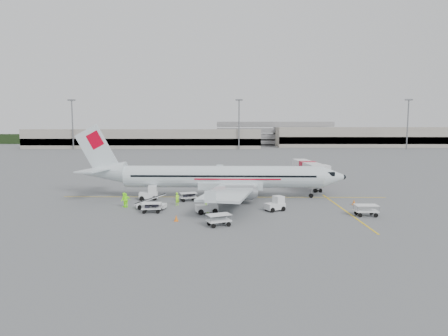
{
  "coord_description": "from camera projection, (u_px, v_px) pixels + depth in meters",
  "views": [
    {
      "loc": [
        0.77,
        -50.43,
        9.35
      ],
      "look_at": [
        0.0,
        2.0,
        3.8
      ],
      "focal_mm": 30.0,
      "sensor_mm": 36.0,
      "label": 1
    }
  ],
  "objects": [
    {
      "name": "cone_stbd",
      "position": [
        176.0,
        218.0,
        37.85
      ],
      "size": [
        0.4,
        0.4,
        0.66
      ],
      "primitive_type": "cone",
      "color": "orange",
      "rests_on": "ground"
    },
    {
      "name": "cone_port",
      "position": [
        226.0,
        179.0,
        67.18
      ],
      "size": [
        0.39,
        0.39,
        0.64
      ],
      "primitive_type": "cone",
      "color": "orange",
      "rests_on": "ground"
    },
    {
      "name": "crew_d",
      "position": [
        126.0,
        200.0,
        44.42
      ],
      "size": [
        1.08,
        0.8,
        1.7
      ],
      "primitive_type": "imported",
      "rotation": [
        0.0,
        0.0,
        3.58
      ],
      "color": "#95FF1B",
      "rests_on": "ground"
    },
    {
      "name": "terminal_west",
      "position": [
        145.0,
        139.0,
        180.52
      ],
      "size": [
        110.0,
        22.0,
        9.0
      ],
      "primitive_type": null,
      "color": "gray",
      "rests_on": "ground"
    },
    {
      "name": "tug_aft",
      "position": [
        148.0,
        193.0,
        49.2
      ],
      "size": [
        2.56,
        1.68,
        1.85
      ],
      "primitive_type": null,
      "rotation": [
        0.0,
        0.0,
        0.13
      ],
      "color": "silver",
      "rests_on": "ground"
    },
    {
      "name": "crew_a",
      "position": [
        177.0,
        199.0,
        45.62
      ],
      "size": [
        0.67,
        0.69,
        1.59
      ],
      "primitive_type": "imported",
      "rotation": [
        0.0,
        0.0,
        0.84
      ],
      "color": "#95FF1B",
      "rests_on": "ground"
    },
    {
      "name": "stripe_cross",
      "position": [
        344.0,
        210.0,
        42.98
      ],
      "size": [
        0.2,
        20.0,
        0.01
      ],
      "primitive_type": "cube",
      "color": "yellow",
      "rests_on": "ground"
    },
    {
      "name": "ground",
      "position": [
        224.0,
        197.0,
        51.14
      ],
      "size": [
        360.0,
        360.0,
        0.0
      ],
      "primitive_type": "plane",
      "color": "#56595B"
    },
    {
      "name": "belt_loader",
      "position": [
        152.0,
        199.0,
        43.45
      ],
      "size": [
        4.55,
        2.28,
        2.36
      ],
      "primitive_type": null,
      "rotation": [
        0.0,
        0.0,
        -0.15
      ],
      "color": "silver",
      "rests_on": "ground"
    },
    {
      "name": "cone_nose",
      "position": [
        354.0,
        202.0,
        45.97
      ],
      "size": [
        0.43,
        0.43,
        0.7
      ],
      "primitive_type": "cone",
      "color": "orange",
      "rests_on": "ground"
    },
    {
      "name": "parking_garage",
      "position": [
        273.0,
        133.0,
        209.13
      ],
      "size": [
        62.0,
        24.0,
        14.0
      ],
      "primitive_type": null,
      "color": "slate",
      "rests_on": "ground"
    },
    {
      "name": "crew_c",
      "position": [
        208.0,
        205.0,
        41.48
      ],
      "size": [
        1.23,
        1.32,
        1.79
      ],
      "primitive_type": "imported",
      "rotation": [
        0.0,
        0.0,
        2.22
      ],
      "color": "#95FF1B",
      "rests_on": "ground"
    },
    {
      "name": "mast_center",
      "position": [
        239.0,
        125.0,
        167.24
      ],
      "size": [
        3.2,
        1.2,
        22.0
      ],
      "primitive_type": null,
      "color": "slate",
      "rests_on": "ground"
    },
    {
      "name": "tug_fore",
      "position": [
        275.0,
        204.0,
        42.58
      ],
      "size": [
        2.49,
        2.11,
        1.67
      ],
      "primitive_type": null,
      "rotation": [
        0.0,
        0.0,
        0.49
      ],
      "color": "silver",
      "rests_on": "ground"
    },
    {
      "name": "crew_b",
      "position": [
        124.0,
        200.0,
        44.31
      ],
      "size": [
        1.09,
        1.09,
        1.79
      ],
      "primitive_type": "imported",
      "rotation": [
        0.0,
        0.0,
        -0.8
      ],
      "color": "#95FF1B",
      "rests_on": "ground"
    },
    {
      "name": "cart_empty_a",
      "position": [
        219.0,
        220.0,
        35.96
      ],
      "size": [
        2.59,
        2.14,
        1.17
      ],
      "primitive_type": null,
      "rotation": [
        0.0,
        0.0,
        0.43
      ],
      "color": "silver",
      "rests_on": "ground"
    },
    {
      "name": "stripe_lead",
      "position": [
        224.0,
        197.0,
        51.14
      ],
      "size": [
        44.0,
        0.2,
        0.01
      ],
      "primitive_type": "cube",
      "color": "yellow",
      "rests_on": "ground"
    },
    {
      "name": "cart_loaded_a",
      "position": [
        152.0,
        208.0,
        41.66
      ],
      "size": [
        2.23,
        1.43,
        1.12
      ],
      "primitive_type": null,
      "rotation": [
        0.0,
        0.0,
        0.08
      ],
      "color": "silver",
      "rests_on": "ground"
    },
    {
      "name": "aircraft",
      "position": [
        223.0,
        162.0,
        50.39
      ],
      "size": [
        35.46,
        27.92,
        9.7
      ],
      "primitive_type": null,
      "rotation": [
        0.0,
        0.0,
        -0.01
      ],
      "color": "silver",
      "rests_on": "ground"
    },
    {
      "name": "mast_east",
      "position": [
        408.0,
        125.0,
        166.14
      ],
      "size": [
        3.2,
        1.2,
        22.0
      ],
      "primitive_type": null,
      "color": "slate",
      "rests_on": "ground"
    },
    {
      "name": "treeline",
      "position": [
        228.0,
        139.0,
        224.83
      ],
      "size": [
        300.0,
        3.0,
        6.0
      ],
      "primitive_type": null,
      "color": "black",
      "rests_on": "ground"
    },
    {
      "name": "jet_bridge",
      "position": [
        307.0,
        174.0,
        60.23
      ],
      "size": [
        4.01,
        15.77,
        4.1
      ],
      "primitive_type": null,
      "rotation": [
        0.0,
        0.0,
        0.07
      ],
      "color": "silver",
      "rests_on": "ground"
    },
    {
      "name": "cart_loaded_b",
      "position": [
        188.0,
        197.0,
        48.3
      ],
      "size": [
        2.43,
        1.88,
        1.12
      ],
      "primitive_type": null,
      "rotation": [
        0.0,
        0.0,
        0.32
      ],
      "color": "silver",
      "rests_on": "ground"
    },
    {
      "name": "terminal_east",
      "position": [
        363.0,
        137.0,
        193.77
      ],
      "size": [
        90.0,
        26.0,
        10.0
      ],
      "primitive_type": null,
      "color": "gray",
      "rests_on": "ground"
    },
    {
      "name": "cart_empty_b",
      "position": [
        366.0,
        210.0,
        40.06
      ],
      "size": [
        2.38,
        1.41,
        1.24
      ],
      "primitive_type": null,
      "rotation": [
        0.0,
        0.0,
        0.0
      ],
      "color": "silver",
      "rests_on": "ground"
    },
    {
      "name": "tug_mid",
      "position": [
        206.0,
        205.0,
        41.44
      ],
      "size": [
        2.64,
        2.0,
        1.81
      ],
      "primitive_type": null,
      "rotation": [
        0.0,
        0.0,
        0.31
      ],
      "color": "silver",
      "rests_on": "ground"
    },
    {
      "name": "mast_west",
      "position": [
        73.0,
        125.0,
        168.34
      ],
      "size": [
        3.2,
        1.2,
        22.0
      ],
      "primitive_type": null,
      "color": "slate",
      "rests_on": "ground"
    }
  ]
}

